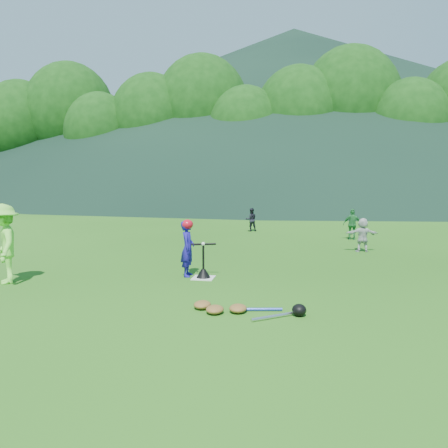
# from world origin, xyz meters

# --- Properties ---
(ground) EXTENTS (120.00, 120.00, 0.00)m
(ground) POSITION_xyz_m (0.00, 0.00, 0.00)
(ground) COLOR #1F5212
(ground) RESTS_ON ground
(home_plate) EXTENTS (0.45, 0.45, 0.02)m
(home_plate) POSITION_xyz_m (0.00, 0.00, 0.01)
(home_plate) COLOR silver
(home_plate) RESTS_ON ground
(baseball) EXTENTS (0.08, 0.08, 0.08)m
(baseball) POSITION_xyz_m (0.00, 0.00, 0.74)
(baseball) COLOR white
(baseball) RESTS_ON batting_tee
(batter_child) EXTENTS (0.33, 0.46, 1.20)m
(batter_child) POSITION_xyz_m (-0.38, 0.15, 0.60)
(batter_child) COLOR #1C148C
(batter_child) RESTS_ON ground
(adult_coach) EXTENTS (1.10, 1.18, 1.60)m
(adult_coach) POSITION_xyz_m (-3.84, -1.10, 0.80)
(adult_coach) COLOR #7DED45
(adult_coach) RESTS_ON ground
(fielder_b) EXTENTS (0.54, 0.47, 0.93)m
(fielder_b) POSITION_xyz_m (0.05, 8.47, 0.46)
(fielder_b) COLOR black
(fielder_b) RESTS_ON ground
(fielder_c) EXTENTS (0.64, 0.29, 1.06)m
(fielder_c) POSITION_xyz_m (3.77, 6.63, 0.53)
(fielder_c) COLOR #227434
(fielder_c) RESTS_ON ground
(fielder_d) EXTENTS (0.94, 0.41, 0.98)m
(fielder_d) POSITION_xyz_m (3.77, 4.11, 0.49)
(fielder_d) COLOR silver
(fielder_d) RESTS_ON ground
(batting_tee) EXTENTS (0.30, 0.30, 0.68)m
(batting_tee) POSITION_xyz_m (0.00, 0.00, 0.13)
(batting_tee) COLOR black
(batting_tee) RESTS_ON home_plate
(batter_gear) EXTENTS (0.73, 0.26, 0.57)m
(batter_gear) POSITION_xyz_m (-0.35, 0.15, 1.09)
(batter_gear) COLOR red
(batter_gear) RESTS_ON ground
(equipment_pile) EXTENTS (1.80, 0.72, 0.19)m
(equipment_pile) POSITION_xyz_m (1.06, -2.22, 0.07)
(equipment_pile) COLOR olive
(equipment_pile) RESTS_ON ground
(outfield_fence) EXTENTS (70.07, 0.08, 1.33)m
(outfield_fence) POSITION_xyz_m (0.00, 28.00, 0.70)
(outfield_fence) COLOR gray
(outfield_fence) RESTS_ON ground
(tree_line) EXTENTS (70.04, 11.40, 14.82)m
(tree_line) POSITION_xyz_m (0.20, 33.83, 8.21)
(tree_line) COLOR #382314
(tree_line) RESTS_ON ground
(distant_hills) EXTENTS (155.00, 140.00, 32.00)m
(distant_hills) POSITION_xyz_m (-7.63, 81.81, 14.98)
(distant_hills) COLOR black
(distant_hills) RESTS_ON ground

